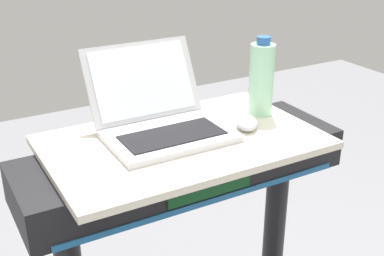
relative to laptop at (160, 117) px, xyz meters
name	(u,v)px	position (x,y,z in m)	size (l,w,h in m)	color
desk_board	(183,142)	(0.03, -0.07, -0.06)	(0.72, 0.45, 0.02)	beige
laptop	(160,117)	(0.00, 0.00, 0.00)	(0.33, 0.33, 0.22)	#B7B7BC
computer_mouse	(247,122)	(0.22, -0.09, -0.03)	(0.06, 0.10, 0.03)	#B2B2B7
water_bottle	(261,79)	(0.32, -0.02, 0.06)	(0.07, 0.07, 0.23)	#9EDBB2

